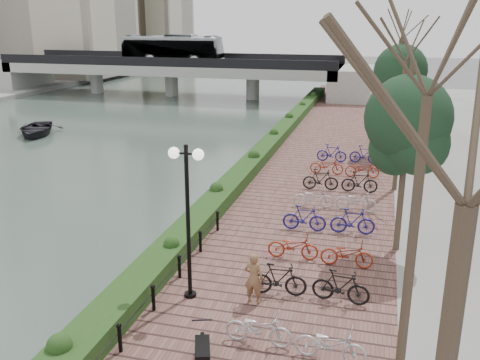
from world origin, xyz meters
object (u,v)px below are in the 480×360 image
(lamppost, at_px, (187,189))
(boat, at_px, (36,129))
(motorcycle, at_px, (203,353))
(pedestrian, at_px, (254,278))

(lamppost, height_order, boat, lamppost)
(motorcycle, xyz_separation_m, boat, (-20.69, 23.11, -0.49))
(motorcycle, bearing_deg, boat, 112.65)
(motorcycle, relative_size, pedestrian, 1.01)
(lamppost, relative_size, boat, 1.00)
(pedestrian, bearing_deg, lamppost, 9.14)
(lamppost, height_order, motorcycle, lamppost)
(motorcycle, relative_size, boat, 0.34)
(lamppost, xyz_separation_m, boat, (-19.21, 19.91, -3.33))
(pedestrian, relative_size, boat, 0.34)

